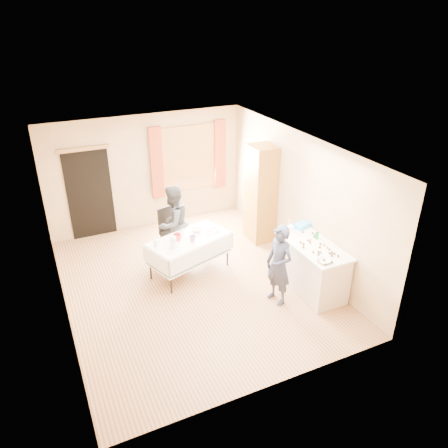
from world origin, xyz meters
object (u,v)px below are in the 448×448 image
cabinet (261,194)px  counter (311,266)px  chair (172,239)px  woman (173,223)px  girl (279,265)px  party_table (190,252)px

cabinet → counter: cabinet is taller
chair → woman: woman is taller
girl → counter: bearing=83.2°
girl → woman: bearing=-165.7°
cabinet → counter: size_ratio=1.42×
chair → girl: size_ratio=0.68×
chair → woman: bearing=-115.8°
woman → girl: bearing=88.1°
party_table → chair: 0.90m
counter → girl: bearing=-173.2°
party_table → girl: bearing=-73.6°
party_table → woman: bearing=79.0°
cabinet → party_table: (-1.90, -0.65, -0.61)m
cabinet → party_table: cabinet is taller
counter → woman: size_ratio=0.95×
party_table → woman: (-0.09, 0.65, 0.34)m
girl → party_table: bearing=-158.7°
woman → counter: bearing=102.6°
chair → girl: (1.11, -2.40, 0.43)m
counter → chair: bearing=128.7°
cabinet → girl: (-0.84, -2.16, -0.33)m
counter → woman: (-1.88, 2.07, 0.33)m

